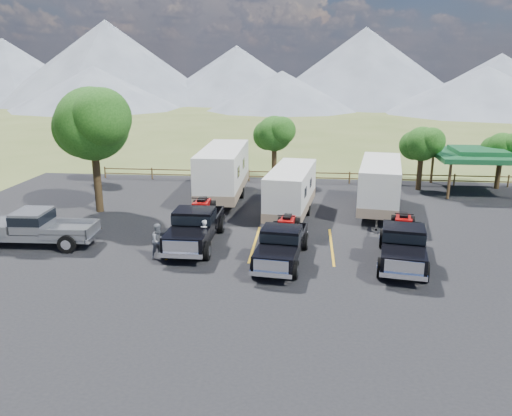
# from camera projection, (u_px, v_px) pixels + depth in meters

# --- Properties ---
(ground) EXTENTS (320.00, 320.00, 0.00)m
(ground) POSITION_uv_depth(u_px,v_px,m) (290.00, 277.00, 22.14)
(ground) COLOR #4B5C27
(ground) RESTS_ON ground
(asphalt_lot) EXTENTS (44.00, 34.00, 0.04)m
(asphalt_lot) POSITION_uv_depth(u_px,v_px,m) (292.00, 252.00, 25.00)
(asphalt_lot) COLOR black
(asphalt_lot) RESTS_ON ground
(stall_lines) EXTENTS (12.12, 5.50, 0.01)m
(stall_lines) POSITION_uv_depth(u_px,v_px,m) (293.00, 245.00, 25.95)
(stall_lines) COLOR #C08E16
(stall_lines) RESTS_ON asphalt_lot
(tree_big_nw) EXTENTS (5.54, 5.18, 7.84)m
(tree_big_nw) POSITION_uv_depth(u_px,v_px,m) (92.00, 124.00, 30.46)
(tree_big_nw) COLOR black
(tree_big_nw) RESTS_ON ground
(tree_ne_a) EXTENTS (3.11, 2.92, 4.76)m
(tree_ne_a) POSITION_uv_depth(u_px,v_px,m) (422.00, 144.00, 36.57)
(tree_ne_a) COLOR black
(tree_ne_a) RESTS_ON ground
(tree_ne_b) EXTENTS (2.77, 2.59, 4.27)m
(tree_ne_b) POSITION_uv_depth(u_px,v_px,m) (501.00, 148.00, 37.03)
(tree_ne_b) COLOR black
(tree_ne_b) RESTS_ON ground
(tree_north) EXTENTS (3.46, 3.24, 5.25)m
(tree_north) POSITION_uv_depth(u_px,v_px,m) (274.00, 134.00, 39.47)
(tree_north) COLOR black
(tree_north) RESTS_ON ground
(tree_nw_small) EXTENTS (2.59, 2.43, 3.85)m
(tree_nw_small) POSITION_uv_depth(u_px,v_px,m) (95.00, 148.00, 39.22)
(tree_nw_small) COLOR black
(tree_nw_small) RESTS_ON ground
(rail_fence) EXTENTS (36.12, 0.12, 1.00)m
(rail_fence) POSITION_uv_depth(u_px,v_px,m) (324.00, 176.00, 39.47)
(rail_fence) COLOR brown
(rail_fence) RESTS_ON ground
(pavilion) EXTENTS (6.20, 6.20, 3.22)m
(pavilion) POSITION_uv_depth(u_px,v_px,m) (478.00, 154.00, 36.35)
(pavilion) COLOR brown
(pavilion) RESTS_ON ground
(mountain_range) EXTENTS (209.00, 71.00, 20.00)m
(mountain_range) POSITION_uv_depth(u_px,v_px,m) (275.00, 70.00, 122.08)
(mountain_range) COLOR slate
(mountain_range) RESTS_ON ground
(rig_left) EXTENTS (2.28, 6.45, 2.15)m
(rig_left) POSITION_uv_depth(u_px,v_px,m) (196.00, 225.00, 25.87)
(rig_left) COLOR black
(rig_left) RESTS_ON asphalt_lot
(rig_center) EXTENTS (2.54, 5.96, 1.93)m
(rig_center) POSITION_uv_depth(u_px,v_px,m) (282.00, 242.00, 23.59)
(rig_center) COLOR black
(rig_center) RESTS_ON asphalt_lot
(rig_right) EXTENTS (2.90, 6.36, 2.05)m
(rig_right) POSITION_uv_depth(u_px,v_px,m) (403.00, 242.00, 23.46)
(rig_right) COLOR black
(rig_right) RESTS_ON asphalt_lot
(trailer_left) EXTENTS (2.79, 10.32, 3.59)m
(trailer_left) POSITION_uv_depth(u_px,v_px,m) (223.00, 173.00, 34.33)
(trailer_left) COLOR silver
(trailer_left) RESTS_ON asphalt_lot
(trailer_center) EXTENTS (3.10, 8.69, 3.00)m
(trailer_center) POSITION_uv_depth(u_px,v_px,m) (291.00, 191.00, 30.54)
(trailer_center) COLOR silver
(trailer_center) RESTS_ON asphalt_lot
(trailer_right) EXTENTS (3.48, 9.24, 3.19)m
(trailer_right) POSITION_uv_depth(u_px,v_px,m) (380.00, 186.00, 31.52)
(trailer_right) COLOR silver
(trailer_right) RESTS_ON asphalt_lot
(pickup_silver) EXTENTS (6.33, 2.42, 1.87)m
(pickup_silver) POSITION_uv_depth(u_px,v_px,m) (36.00, 227.00, 25.64)
(pickup_silver) COLOR gray
(pickup_silver) RESTS_ON asphalt_lot
(person_a) EXTENTS (0.73, 0.66, 1.67)m
(person_a) POSITION_uv_depth(u_px,v_px,m) (204.00, 235.00, 24.87)
(person_a) COLOR white
(person_a) RESTS_ON asphalt_lot
(person_b) EXTENTS (1.05, 1.06, 1.73)m
(person_b) POSITION_uv_depth(u_px,v_px,m) (159.00, 241.00, 23.97)
(person_b) COLOR slate
(person_b) RESTS_ON asphalt_lot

